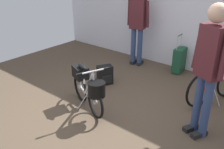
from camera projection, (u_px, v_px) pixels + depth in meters
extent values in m
plane|color=brown|center=(108.00, 114.00, 3.94)|extent=(6.85, 6.85, 0.00)
cube|color=silver|center=(186.00, 1.00, 5.11)|extent=(6.85, 0.10, 2.92)
torus|color=black|center=(95.00, 102.00, 3.78)|extent=(0.49, 0.22, 0.51)
cylinder|color=#B7B7BC|center=(95.00, 102.00, 3.78)|extent=(0.07, 0.07, 0.06)
torus|color=black|center=(80.00, 87.00, 4.24)|extent=(0.49, 0.22, 0.51)
cylinder|color=#B7B7BC|center=(80.00, 87.00, 4.24)|extent=(0.07, 0.07, 0.06)
cylinder|color=silver|center=(83.00, 90.00, 4.16)|extent=(0.22, 0.12, 0.05)
cylinder|color=silver|center=(89.00, 84.00, 3.85)|extent=(0.34, 0.17, 0.50)
cylinder|color=silver|center=(84.00, 80.00, 4.02)|extent=(0.13, 0.08, 0.43)
cylinder|color=silver|center=(83.00, 90.00, 4.16)|extent=(0.22, 0.11, 0.04)
cylinder|color=silver|center=(94.00, 88.00, 3.70)|extent=(0.08, 0.05, 0.46)
cylinder|color=silver|center=(81.00, 78.00, 4.11)|extent=(0.15, 0.07, 0.42)
ellipsoid|color=black|center=(82.00, 66.00, 3.96)|extent=(0.24, 0.16, 0.05)
cylinder|color=#B7B7BC|center=(93.00, 73.00, 3.61)|extent=(0.03, 0.03, 0.04)
cylinder|color=#B7B7BC|center=(93.00, 71.00, 3.61)|extent=(0.18, 0.42, 0.03)
cylinder|color=black|center=(79.00, 74.00, 3.51)|extent=(0.07, 0.10, 0.04)
cylinder|color=black|center=(106.00, 68.00, 3.70)|extent=(0.07, 0.10, 0.04)
cylinder|color=#B7B7BC|center=(86.00, 93.00, 4.07)|extent=(0.14, 0.07, 0.14)
cylinder|color=#B7B7BC|center=(82.00, 102.00, 4.05)|extent=(0.09, 0.19, 0.24)
cylinder|color=black|center=(97.00, 89.00, 3.62)|extent=(0.34, 0.34, 0.22)
cube|color=black|center=(80.00, 72.00, 4.08)|extent=(0.33, 0.29, 0.20)
torus|color=black|center=(200.00, 90.00, 4.02)|extent=(0.27, 0.60, 0.62)
cylinder|color=#B7B7BC|center=(200.00, 90.00, 4.02)|extent=(0.07, 0.07, 0.06)
cylinder|color=red|center=(206.00, 88.00, 4.09)|extent=(0.13, 0.27, 0.05)
cylinder|color=red|center=(223.00, 69.00, 4.12)|extent=(0.20, 0.41, 0.60)
cylinder|color=red|center=(212.00, 74.00, 4.02)|extent=(0.09, 0.15, 0.52)
cylinder|color=red|center=(206.00, 88.00, 4.09)|extent=(0.12, 0.26, 0.04)
cylinder|color=red|center=(206.00, 75.00, 3.96)|extent=(0.09, 0.17, 0.51)
ellipsoid|color=black|center=(212.00, 58.00, 3.88)|extent=(0.16, 0.24, 0.05)
cylinder|color=black|center=(223.00, 45.00, 4.24)|extent=(0.10, 0.07, 0.04)
cylinder|color=#B7B7BC|center=(212.00, 87.00, 4.15)|extent=(0.07, 0.14, 0.14)
cylinder|color=#B7B7BC|center=(217.00, 97.00, 4.17)|extent=(0.19, 0.09, 0.29)
cylinder|color=navy|center=(198.00, 103.00, 3.41)|extent=(0.11, 0.11, 0.87)
cube|color=black|center=(191.00, 128.00, 3.56)|extent=(0.18, 0.26, 0.07)
cylinder|color=navy|center=(206.00, 109.00, 3.28)|extent=(0.11, 0.11, 0.87)
cube|color=black|center=(199.00, 134.00, 3.43)|extent=(0.18, 0.26, 0.07)
cube|color=#4C1E23|center=(211.00, 52.00, 3.03)|extent=(0.37, 0.32, 0.67)
cylinder|color=#4C1E23|center=(198.00, 47.00, 3.20)|extent=(0.13, 0.11, 0.57)
cylinder|color=#4C1E23|center=(224.00, 58.00, 2.85)|extent=(0.08, 0.11, 0.57)
sphere|color=tan|center=(218.00, 13.00, 2.83)|extent=(0.24, 0.24, 0.24)
cylinder|color=navy|center=(140.00, 48.00, 5.64)|extent=(0.11, 0.11, 0.86)
cube|color=black|center=(140.00, 63.00, 5.84)|extent=(0.13, 0.25, 0.07)
cylinder|color=navy|center=(133.00, 46.00, 5.70)|extent=(0.11, 0.11, 0.86)
cube|color=black|center=(134.00, 62.00, 5.91)|extent=(0.13, 0.25, 0.07)
cube|color=#4C1E23|center=(138.00, 14.00, 5.36)|extent=(0.35, 0.26, 0.66)
cylinder|color=#4C1E23|center=(147.00, 14.00, 5.28)|extent=(0.11, 0.12, 0.56)
cylinder|color=#4C1E23|center=(129.00, 13.00, 5.46)|extent=(0.12, 0.12, 0.56)
cube|color=#19472D|center=(179.00, 60.00, 5.33)|extent=(0.21, 0.37, 0.52)
cylinder|color=#B7B7BC|center=(177.00, 43.00, 5.10)|extent=(0.02, 0.02, 0.28)
cylinder|color=#B7B7BC|center=(181.00, 40.00, 5.27)|extent=(0.02, 0.02, 0.28)
cylinder|color=#19472D|center=(180.00, 35.00, 5.13)|extent=(0.04, 0.23, 0.02)
cylinder|color=black|center=(178.00, 74.00, 5.32)|extent=(0.04, 0.02, 0.04)
cylinder|color=black|center=(182.00, 70.00, 5.51)|extent=(0.04, 0.02, 0.04)
cube|color=black|center=(105.00, 75.00, 4.87)|extent=(0.31, 0.34, 0.37)
cube|color=black|center=(107.00, 80.00, 4.80)|extent=(0.13, 0.19, 0.16)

